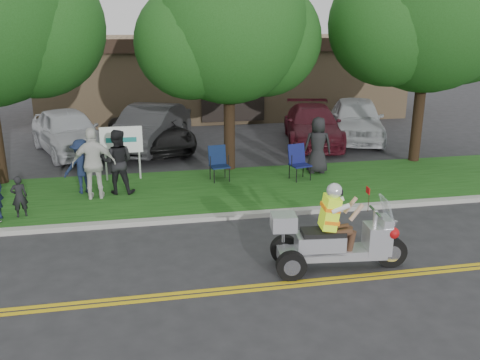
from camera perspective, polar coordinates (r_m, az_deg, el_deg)
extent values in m
plane|color=#28282B|center=(10.16, 3.04, -10.48)|extent=(120.00, 120.00, 0.00)
cube|color=gold|center=(9.66, 3.88, -12.02)|extent=(60.00, 0.10, 0.01)
cube|color=gold|center=(9.80, 3.64, -11.57)|extent=(60.00, 0.10, 0.01)
cube|color=#A8A89E|center=(12.85, -0.21, -4.00)|extent=(60.00, 0.25, 0.12)
cube|color=#174612|center=(14.84, -1.76, -1.05)|extent=(60.00, 4.00, 0.10)
cube|color=#9E7F5B|center=(28.16, -2.30, 11.77)|extent=(18.00, 8.00, 4.00)
cube|color=black|center=(24.05, -0.83, 14.88)|extent=(18.00, 0.30, 0.60)
sphere|color=#1C4A15|center=(16.27, -22.16, 15.63)|extent=(4.05, 4.05, 4.05)
cylinder|color=#332114|center=(16.35, -1.21, 8.07)|extent=(0.36, 0.36, 4.20)
sphere|color=#1C4A15|center=(16.14, -1.27, 17.04)|extent=(4.80, 4.80, 4.80)
sphere|color=#1C4A15|center=(16.68, 2.78, 15.49)|extent=(3.60, 3.60, 3.60)
sphere|color=#1C4A15|center=(15.79, -5.58, 15.05)|extent=(3.36, 3.36, 3.36)
cylinder|color=#332114|center=(18.36, 19.58, 8.99)|extent=(0.36, 0.36, 4.76)
sphere|color=#1C4A15|center=(18.22, 20.53, 18.00)|extent=(5.60, 5.60, 5.60)
sphere|color=#1C4A15|center=(19.21, 23.62, 16.05)|extent=(4.20, 4.20, 4.20)
sphere|color=#1C4A15|center=(17.36, 16.54, 16.47)|extent=(3.92, 3.92, 3.92)
cylinder|color=silver|center=(15.91, -14.78, 1.51)|extent=(0.06, 0.06, 1.10)
cylinder|color=silver|center=(15.87, -11.19, 1.72)|extent=(0.06, 0.06, 1.10)
cube|color=white|center=(15.69, -13.18, 4.43)|extent=(1.25, 0.06, 0.80)
cylinder|color=black|center=(10.72, 16.60, -7.79)|extent=(0.64, 0.21, 0.63)
cylinder|color=black|center=(9.84, 5.78, -9.59)|extent=(0.60, 0.22, 0.59)
cylinder|color=black|center=(10.51, 5.03, -7.74)|extent=(0.60, 0.22, 0.59)
cube|color=silver|center=(10.35, 10.60, -8.02)|extent=(2.03, 0.69, 0.19)
cube|color=silver|center=(10.18, 8.95, -7.00)|extent=(0.99, 0.58, 0.37)
cube|color=black|center=(10.11, 9.30, -5.85)|extent=(0.88, 0.53, 0.10)
cube|color=silver|center=(10.49, 15.14, -6.36)|extent=(0.52, 0.55, 0.58)
cube|color=silver|center=(10.32, 16.17, -3.21)|extent=(0.25, 0.50, 0.51)
cube|color=silver|center=(9.85, 4.91, -4.71)|extent=(0.52, 0.49, 0.31)
sphere|color=#B20C0F|center=(10.37, 16.75, -5.63)|extent=(0.23, 0.23, 0.23)
cube|color=#C8FF1A|center=(9.98, 10.06, -3.60)|extent=(0.40, 0.45, 0.68)
sphere|color=silver|center=(9.85, 10.55, -1.19)|extent=(0.30, 0.30, 0.30)
cylinder|color=black|center=(15.32, 6.36, 0.52)|extent=(0.03, 0.03, 0.45)
cylinder|color=black|center=(15.56, 7.93, 0.73)|extent=(0.03, 0.03, 0.45)
cylinder|color=black|center=(15.70, 5.56, 0.96)|extent=(0.03, 0.03, 0.45)
cylinder|color=black|center=(15.93, 7.10, 1.15)|extent=(0.03, 0.03, 0.45)
cube|color=#111551|center=(15.56, 6.77, 1.67)|extent=(0.66, 0.62, 0.04)
cube|color=#111551|center=(15.69, 6.36, 2.96)|extent=(0.58, 0.28, 0.60)
cylinder|color=black|center=(15.17, -2.92, 0.42)|extent=(0.03, 0.03, 0.44)
cylinder|color=black|center=(15.31, -1.20, 0.59)|extent=(0.03, 0.03, 0.44)
cylinder|color=black|center=(15.57, -3.38, 0.86)|extent=(0.03, 0.03, 0.44)
cylinder|color=black|center=(15.71, -1.70, 1.03)|extent=(0.03, 0.03, 0.44)
cube|color=#0D1B3E|center=(15.37, -2.31, 1.55)|extent=(0.62, 0.57, 0.04)
cube|color=#0D1B3E|center=(15.52, -2.58, 2.84)|extent=(0.57, 0.24, 0.59)
imported|color=black|center=(14.54, -13.58, 2.01)|extent=(0.99, 0.83, 1.82)
imported|color=silver|center=(14.23, -16.08, 1.78)|extent=(1.15, 0.48, 1.96)
imported|color=#172241|center=(14.86, -17.32, 1.48)|extent=(1.11, 0.82, 1.54)
imported|color=black|center=(16.27, 8.71, 3.89)|extent=(0.96, 0.70, 1.80)
imported|color=black|center=(13.62, -23.54, -1.71)|extent=(0.44, 0.36, 1.05)
imported|color=silver|center=(20.06, -18.75, 5.21)|extent=(3.62, 5.27, 1.67)
imported|color=#2C2D2F|center=(19.88, -10.13, 5.78)|extent=(3.60, 5.39, 1.68)
imported|color=black|center=(19.87, -9.97, 5.30)|extent=(3.62, 5.31, 1.35)
imported|color=#49111B|center=(20.84, 8.15, 6.15)|extent=(3.14, 5.49, 1.50)
imported|color=#BABEC2|center=(21.82, 12.91, 6.71)|extent=(3.60, 5.50, 1.74)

